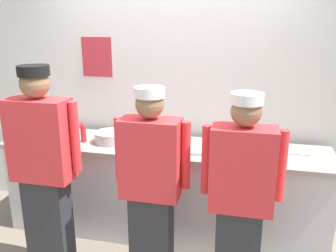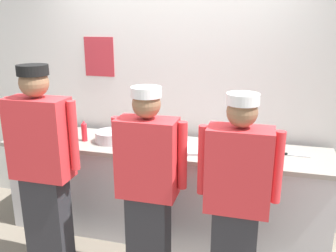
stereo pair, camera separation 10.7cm
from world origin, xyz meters
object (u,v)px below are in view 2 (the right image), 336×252
chef_near_left (43,165)px  mixing_bowl_steel (111,136)px  sheet_tray (215,149)px  chef_center (148,184)px  squeeze_bottle_primary (84,131)px  chefs_knife (290,154)px  chef_far_right (237,198)px  ramekin_red_sauce (59,135)px  ramekin_yellow_sauce (153,138)px  deli_cup (49,131)px  plate_stack_front (169,145)px

chef_near_left → mixing_bowl_steel: (0.29, 0.70, 0.05)m
chef_near_left → mixing_bowl_steel: size_ratio=5.71×
sheet_tray → chef_center: bearing=-120.3°
sheet_tray → squeeze_bottle_primary: 1.26m
squeeze_bottle_primary → chefs_knife: bearing=3.4°
sheet_tray → chefs_knife: (0.65, 0.04, -0.01)m
squeeze_bottle_primary → mixing_bowl_steel: bearing=9.4°
chef_center → chef_far_right: chef_center is taller
chef_far_right → mixing_bowl_steel: 1.45m
mixing_bowl_steel → ramekin_red_sauce: size_ratio=3.01×
ramekin_yellow_sauce → deli_cup: size_ratio=1.03×
plate_stack_front → ramekin_yellow_sauce: 0.29m
plate_stack_front → deli_cup: size_ratio=2.45×
plate_stack_front → chef_far_right: bearing=-43.6°
chef_center → ramekin_yellow_sauce: 0.83m
squeeze_bottle_primary → deli_cup: size_ratio=2.05×
chef_far_right → ramekin_yellow_sauce: size_ratio=15.47×
chef_near_left → ramekin_yellow_sauce: bearing=50.9°
chef_near_left → deli_cup: 0.82m
ramekin_yellow_sauce → mixing_bowl_steel: bearing=-160.9°
chef_near_left → ramekin_red_sauce: 0.71m
chef_near_left → chefs_knife: chef_near_left is taller
plate_stack_front → ramekin_yellow_sauce: (-0.21, 0.20, -0.03)m
chef_far_right → ramekin_yellow_sauce: bearing=136.4°
chef_near_left → mixing_bowl_steel: bearing=67.3°
chefs_knife → chef_far_right: bearing=-116.7°
sheet_tray → ramekin_yellow_sauce: 0.62m
chef_far_right → squeeze_bottle_primary: 1.67m
plate_stack_front → squeeze_bottle_primary: (-0.85, 0.02, 0.05)m
chef_far_right → squeeze_bottle_primary: chef_far_right is taller
plate_stack_front → ramekin_yellow_sauce: plate_stack_front is taller
chef_center → squeeze_bottle_primary: size_ratio=7.84×
mixing_bowl_steel → ramekin_yellow_sauce: bearing=19.1°
chef_near_left → ramekin_yellow_sauce: chef_near_left is taller
chef_far_right → sheet_tray: size_ratio=3.03×
ramekin_yellow_sauce → chefs_knife: bearing=-2.7°
chef_center → chefs_knife: 1.29m
squeeze_bottle_primary → ramekin_yellow_sauce: 0.67m
sheet_tray → ramekin_red_sauce: bearing=-177.5°
squeeze_bottle_primary → chef_near_left: bearing=-92.8°
chef_far_right → ramekin_red_sauce: 1.93m
chef_center → plate_stack_front: (0.00, 0.60, 0.12)m
chef_center → ramekin_yellow_sauce: bearing=104.5°
mixing_bowl_steel → ramekin_yellow_sauce: size_ratio=2.94×
chef_near_left → chef_center: bearing=2.0°
plate_stack_front → mixing_bowl_steel: (-0.59, 0.07, 0.00)m
plate_stack_front → squeeze_bottle_primary: squeeze_bottle_primary is taller
squeeze_bottle_primary → deli_cup: bearing=172.2°
squeeze_bottle_primary → chefs_knife: (1.91, 0.12, -0.09)m
chef_center → chef_far_right: bearing=-3.3°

